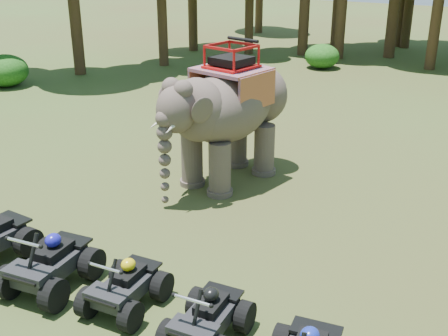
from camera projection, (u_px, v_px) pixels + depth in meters
The scene contains 5 objects.
ground at pixel (195, 270), 11.77m from camera, with size 110.00×110.00×0.00m, color #47381E.
elephant at pixel (229, 113), 15.54m from camera, with size 2.06×4.69×3.94m, color #4A3D36, non-canonical shape.
atv_1 at pixel (49, 257), 10.97m from camera, with size 1.34×1.84×1.36m, color black, non-canonical shape.
atv_2 at pixel (125, 280), 10.38m from camera, with size 1.17×1.60×1.19m, color black, non-canonical shape.
atv_3 at pixel (207, 311), 9.51m from camera, with size 1.17×1.60×1.19m, color black, non-canonical shape.
Camera 1 is at (5.64, -8.38, 6.44)m, focal length 45.00 mm.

